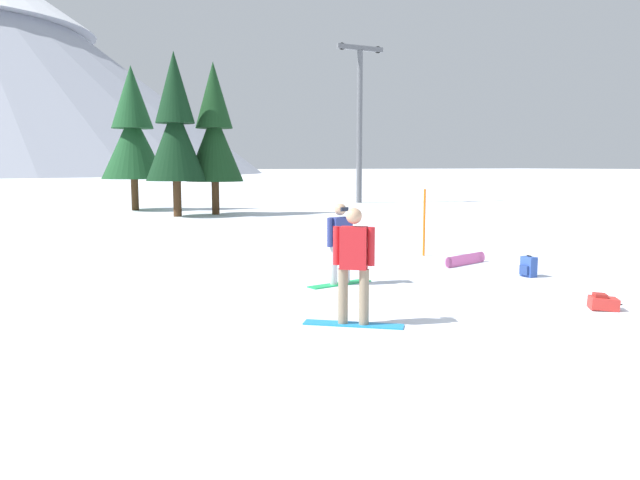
{
  "coord_description": "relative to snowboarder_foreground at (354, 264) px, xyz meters",
  "views": [
    {
      "loc": [
        -8.1,
        -7.2,
        2.4
      ],
      "look_at": [
        -2.8,
        3.17,
        1.0
      ],
      "focal_mm": 34.71,
      "sensor_mm": 36.0,
      "label": 1
    }
  ],
  "objects": [
    {
      "name": "ground_plane",
      "position": [
        3.49,
        -0.71,
        -0.95
      ],
      "size": [
        800.0,
        800.0,
        0.0
      ],
      "primitive_type": "plane",
      "color": "silver"
    },
    {
      "name": "snowboarder_foreground",
      "position": [
        0.0,
        0.0,
        0.0
      ],
      "size": [
        1.36,
        1.17,
        1.78
      ],
      "color": "#1E8CD8",
      "rests_on": "ground_plane"
    },
    {
      "name": "snowboarder_midground",
      "position": [
        1.39,
        2.93,
        -0.08
      ],
      "size": [
        1.47,
        0.51,
        1.65
      ],
      "color": "#19B259",
      "rests_on": "ground_plane"
    },
    {
      "name": "loose_snowboard_near_left",
      "position": [
        5.33,
        3.75,
        -0.82
      ],
      "size": [
        1.63,
        0.53,
        0.26
      ],
      "color": "pink",
      "rests_on": "ground_plane"
    },
    {
      "name": "backpack_blue",
      "position": [
        5.47,
        1.83,
        -0.73
      ],
      "size": [
        0.26,
        0.32,
        0.47
      ],
      "color": "#2D4C9E",
      "rests_on": "ground_plane"
    },
    {
      "name": "backpack_red",
      "position": [
        4.24,
        -1.04,
        -0.82
      ],
      "size": [
        0.55,
        0.52,
        0.28
      ],
      "color": "red",
      "rests_on": "ground_plane"
    },
    {
      "name": "trail_marker_pole",
      "position": [
        5.35,
        5.45,
        -0.05
      ],
      "size": [
        0.06,
        0.06,
        1.79
      ],
      "primitive_type": "cylinder",
      "color": "orange",
      "rests_on": "ground_plane"
    },
    {
      "name": "pine_tree_slender",
      "position": [
        4.71,
        21.68,
        3.09
      ],
      "size": [
        2.78,
        2.78,
        7.41
      ],
      "color": "#472D19",
      "rests_on": "ground_plane"
    },
    {
      "name": "pine_tree_tall",
      "position": [
        1.73,
        26.57,
        3.26
      ],
      "size": [
        3.4,
        3.4,
        7.71
      ],
      "color": "#472D19",
      "rests_on": "ground_plane"
    },
    {
      "name": "pine_tree_twin",
      "position": [
        2.71,
        21.29,
        3.24
      ],
      "size": [
        2.82,
        2.82,
        7.69
      ],
      "color": "#472D19",
      "rests_on": "ground_plane"
    },
    {
      "name": "ski_lift_tower",
      "position": [
        16.03,
        26.85,
        4.79
      ],
      "size": [
        3.3,
        0.36,
        10.04
      ],
      "color": "#595B60",
      "rests_on": "ground_plane"
    }
  ]
}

